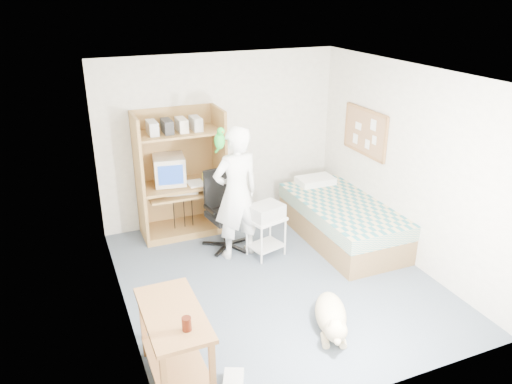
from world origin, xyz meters
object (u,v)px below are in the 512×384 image
side_desk (175,336)px  person (236,193)px  bed (341,220)px  office_chair (225,220)px  printer_cart (266,230)px  computer_hutch (181,178)px  dog (331,316)px

side_desk → person: 2.40m
bed → office_chair: 1.65m
person → printer_cart: size_ratio=3.24×
computer_hutch → bed: computer_hutch is taller
computer_hutch → printer_cart: 1.47m
dog → computer_hutch: bearing=129.4°
office_chair → dog: 2.22m
computer_hutch → person: computer_hutch is taller
side_desk → dog: side_desk is taller
person → printer_cart: person is taller
bed → printer_cart: (-1.17, -0.01, 0.08)m
computer_hutch → dog: size_ratio=1.90×
bed → office_chair: size_ratio=1.89×
bed → office_chair: office_chair is taller
dog → printer_cart: printer_cart is taller
computer_hutch → bed: size_ratio=0.89×
person → office_chair: bearing=-87.7°
computer_hutch → bed: (2.00, -1.12, -0.53)m
bed → person: person is taller
printer_cart → side_desk: bearing=-148.4°
person → printer_cart: bearing=148.1°
person → dog: person is taller
dog → bed: bearing=78.8°
side_desk → computer_hutch: bearing=73.9°
computer_hutch → person: (0.48, -0.98, 0.07)m
side_desk → office_chair: bearing=60.8°
dog → printer_cart: (0.01, 1.71, 0.20)m
person → dog: bearing=91.9°
office_chair → printer_cart: (0.41, -0.46, -0.02)m
side_desk → dog: (1.67, 0.10, -0.33)m
bed → dog: (-1.18, -1.72, -0.12)m
person → side_desk: bearing=47.4°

